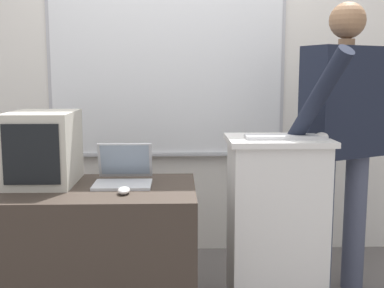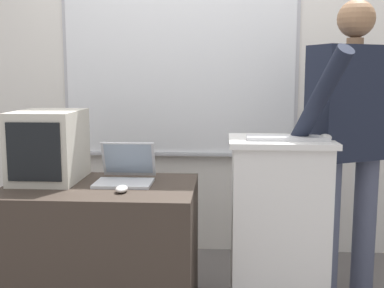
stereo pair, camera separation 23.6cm
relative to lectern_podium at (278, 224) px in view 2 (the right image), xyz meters
name	(u,v)px [view 2 (the right image)]	position (x,y,z in m)	size (l,w,h in m)	color
back_wall	(208,59)	(-0.42, 0.93, 0.92)	(6.40, 0.17, 2.81)	silver
lectern_podium	(278,224)	(0.00, 0.00, 0.00)	(0.55, 0.44, 0.95)	silver
side_desk	(102,249)	(-0.95, -0.10, -0.12)	(1.01, 0.67, 0.71)	#382D26
person_presenter	(351,130)	(0.40, 0.13, 0.51)	(0.65, 0.71, 1.69)	#474C60
laptop	(126,172)	(-0.83, -0.02, 0.29)	(0.30, 0.30, 0.21)	#B7BABF
wireless_keyboard	(287,138)	(0.03, -0.05, 0.48)	(0.42, 0.14, 0.02)	silver
computer_mouse_by_laptop	(122,189)	(-0.81, -0.25, 0.25)	(0.06, 0.10, 0.03)	silver
computer_mouse_by_keyboard	(326,137)	(0.22, -0.07, 0.49)	(0.06, 0.10, 0.03)	silver
crt_monitor	(49,146)	(-1.26, -0.01, 0.42)	(0.34, 0.43, 0.39)	#BCB7A8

